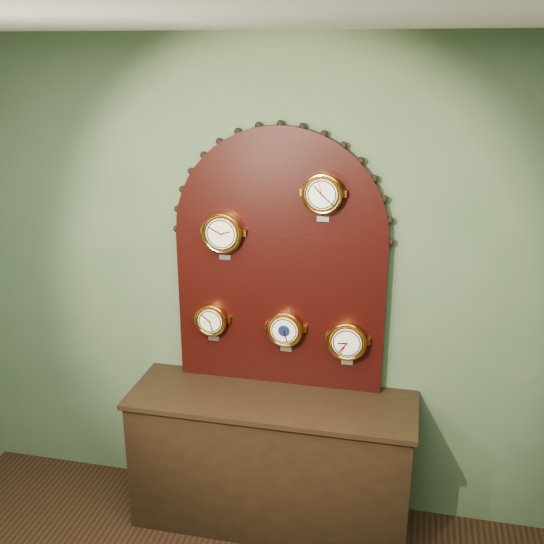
% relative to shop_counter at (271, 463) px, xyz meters
% --- Properties ---
extents(wall_back, '(4.00, 0.00, 4.00)m').
position_rel_shop_counter_xyz_m(wall_back, '(0.00, 0.27, 1.00)').
color(wall_back, '#41593D').
rests_on(wall_back, ground).
extents(shop_counter, '(1.60, 0.50, 0.80)m').
position_rel_shop_counter_xyz_m(shop_counter, '(0.00, 0.00, 0.00)').
color(shop_counter, black).
rests_on(shop_counter, ground_plane).
extents(display_board, '(1.26, 0.06, 1.53)m').
position_rel_shop_counter_xyz_m(display_board, '(0.00, 0.22, 1.23)').
color(display_board, black).
rests_on(display_board, shop_counter).
extents(roman_clock, '(0.23, 0.08, 0.28)m').
position_rel_shop_counter_xyz_m(roman_clock, '(-0.31, 0.15, 1.34)').
color(roman_clock, orange).
rests_on(roman_clock, display_board).
extents(arabic_clock, '(0.22, 0.08, 0.27)m').
position_rel_shop_counter_xyz_m(arabic_clock, '(0.24, 0.15, 1.59)').
color(arabic_clock, orange).
rests_on(arabic_clock, display_board).
extents(hygrometer, '(0.19, 0.08, 0.25)m').
position_rel_shop_counter_xyz_m(hygrometer, '(-0.39, 0.15, 0.81)').
color(hygrometer, orange).
rests_on(hygrometer, display_board).
extents(barometer, '(0.21, 0.08, 0.26)m').
position_rel_shop_counter_xyz_m(barometer, '(0.05, 0.15, 0.80)').
color(barometer, orange).
rests_on(barometer, display_board).
extents(tide_clock, '(0.22, 0.08, 0.28)m').
position_rel_shop_counter_xyz_m(tide_clock, '(0.40, 0.15, 0.76)').
color(tide_clock, orange).
rests_on(tide_clock, display_board).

